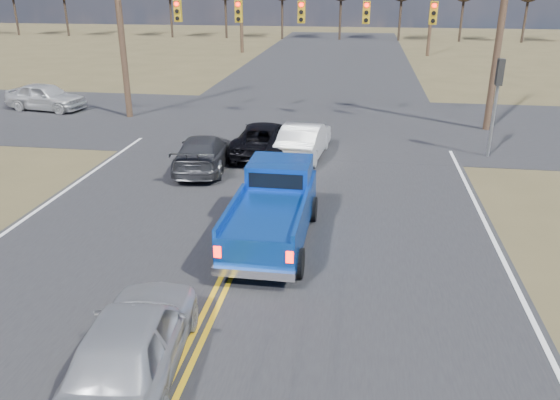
# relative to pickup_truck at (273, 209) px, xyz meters

# --- Properties ---
(ground) EXTENTS (160.00, 160.00, 0.00)m
(ground) POSITION_rel_pickup_truck_xyz_m (-0.80, -4.59, -0.94)
(ground) COLOR brown
(ground) RESTS_ON ground
(road_main) EXTENTS (14.00, 120.00, 0.02)m
(road_main) POSITION_rel_pickup_truck_xyz_m (-0.80, 5.41, -0.94)
(road_main) COLOR #28282B
(road_main) RESTS_ON ground
(road_cross) EXTENTS (120.00, 12.00, 0.02)m
(road_cross) POSITION_rel_pickup_truck_xyz_m (-0.80, 13.41, -0.94)
(road_cross) COLOR #28282B
(road_cross) RESTS_ON ground
(signal_gantry) EXTENTS (19.60, 4.83, 10.00)m
(signal_gantry) POSITION_rel_pickup_truck_xyz_m (-0.30, 13.20, 4.12)
(signal_gantry) COLOR #473323
(signal_gantry) RESTS_ON ground
(utility_poles) EXTENTS (19.60, 58.32, 10.00)m
(utility_poles) POSITION_rel_pickup_truck_xyz_m (-0.80, 12.41, 4.28)
(utility_poles) COLOR #473323
(utility_poles) RESTS_ON ground
(pickup_truck) EXTENTS (2.10, 5.19, 1.94)m
(pickup_truck) POSITION_rel_pickup_truck_xyz_m (0.00, 0.00, 0.00)
(pickup_truck) COLOR black
(pickup_truck) RESTS_ON ground
(silver_suv) EXTENTS (2.12, 4.40, 1.45)m
(silver_suv) POSITION_rel_pickup_truck_xyz_m (-1.60, -5.77, -0.22)
(silver_suv) COLOR #A9ABB2
(silver_suv) RESTS_ON ground
(black_suv) EXTENTS (2.29, 4.85, 1.34)m
(black_suv) POSITION_rel_pickup_truck_xyz_m (-1.60, 7.97, -0.27)
(black_suv) COLOR black
(black_suv) RESTS_ON ground
(white_car_queue) EXTENTS (1.91, 4.44, 1.42)m
(white_car_queue) POSITION_rel_pickup_truck_xyz_m (-0.00, 7.83, -0.23)
(white_car_queue) COLOR white
(white_car_queue) RESTS_ON ground
(dgrey_car_queue) EXTENTS (2.24, 4.60, 1.29)m
(dgrey_car_queue) POSITION_rel_pickup_truck_xyz_m (-3.60, 5.76, -0.30)
(dgrey_car_queue) COLOR #393A3E
(dgrey_car_queue) RESTS_ON ground
(cross_car_west) EXTENTS (2.41, 4.60, 1.49)m
(cross_car_west) POSITION_rel_pickup_truck_xyz_m (-14.97, 14.28, -0.20)
(cross_car_west) COLOR beige
(cross_car_west) RESTS_ON ground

